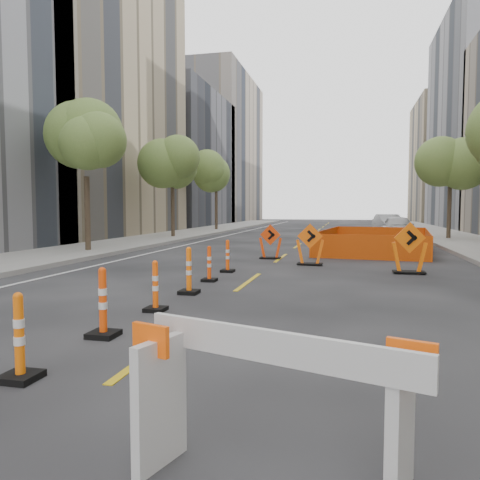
% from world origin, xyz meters
% --- Properties ---
extents(ground_plane, '(140.00, 140.00, 0.00)m').
position_xyz_m(ground_plane, '(0.00, 0.00, 0.00)').
color(ground_plane, black).
extents(sidewalk_left, '(4.00, 90.00, 0.15)m').
position_xyz_m(sidewalk_left, '(-9.00, 12.00, 0.07)').
color(sidewalk_left, gray).
rests_on(sidewalk_left, ground).
extents(bld_left_c, '(12.00, 18.00, 26.00)m').
position_xyz_m(bld_left_c, '(-17.00, 20.80, 13.00)').
color(bld_left_c, tan).
rests_on(bld_left_c, ground).
extents(bld_left_d, '(12.00, 16.00, 14.00)m').
position_xyz_m(bld_left_d, '(-17.00, 39.20, 7.00)').
color(bld_left_d, '#4C4C51').
rests_on(bld_left_d, ground).
extents(bld_left_e, '(12.00, 20.00, 20.00)m').
position_xyz_m(bld_left_e, '(-17.00, 55.60, 10.00)').
color(bld_left_e, gray).
rests_on(bld_left_e, ground).
extents(bld_right_e, '(12.00, 14.00, 16.00)m').
position_xyz_m(bld_right_e, '(17.00, 58.60, 8.00)').
color(bld_right_e, tan).
rests_on(bld_right_e, ground).
extents(tree_l_b, '(2.80, 2.80, 5.95)m').
position_xyz_m(tree_l_b, '(-8.40, 10.00, 4.53)').
color(tree_l_b, '#382B1E').
rests_on(tree_l_b, ground).
extents(tree_l_c, '(2.80, 2.80, 5.95)m').
position_xyz_m(tree_l_c, '(-8.40, 20.00, 4.53)').
color(tree_l_c, '#382B1E').
rests_on(tree_l_c, ground).
extents(tree_l_d, '(2.80, 2.80, 5.95)m').
position_xyz_m(tree_l_d, '(-8.40, 30.00, 4.53)').
color(tree_l_d, '#382B1E').
rests_on(tree_l_d, ground).
extents(tree_r_c, '(2.80, 2.80, 5.95)m').
position_xyz_m(tree_r_c, '(8.40, 22.00, 4.53)').
color(tree_r_c, '#382B1E').
rests_on(tree_r_c, ground).
extents(channelizer_1, '(0.40, 0.40, 1.02)m').
position_xyz_m(channelizer_1, '(-1.05, -3.58, 0.51)').
color(channelizer_1, '#E25F09').
rests_on(channelizer_1, ground).
extents(channelizer_2, '(0.43, 0.43, 1.08)m').
position_xyz_m(channelizer_2, '(-1.05, -1.73, 0.54)').
color(channelizer_2, '#E34109').
rests_on(channelizer_2, ground).
extents(channelizer_3, '(0.39, 0.39, 0.98)m').
position_xyz_m(channelizer_3, '(-0.99, 0.12, 0.49)').
color(channelizer_3, '#F8520A').
rests_on(channelizer_3, ground).
extents(channelizer_4, '(0.43, 0.43, 1.08)m').
position_xyz_m(channelizer_4, '(-0.97, 1.97, 0.54)').
color(channelizer_4, '#FF660A').
rests_on(channelizer_4, ground).
extents(channelizer_5, '(0.38, 0.38, 0.96)m').
position_xyz_m(channelizer_5, '(-1.04, 3.82, 0.48)').
color(channelizer_5, '#EC4109').
rests_on(channelizer_5, ground).
extents(channelizer_6, '(0.39, 0.39, 1.00)m').
position_xyz_m(channelizer_6, '(-1.02, 5.66, 0.50)').
color(channelizer_6, '#F74A0A').
rests_on(channelizer_6, ground).
extents(chevron_sign_left, '(0.93, 0.60, 1.33)m').
position_xyz_m(chevron_sign_left, '(-0.35, 9.63, 0.67)').
color(chevron_sign_left, red).
rests_on(chevron_sign_left, ground).
extents(chevron_sign_center, '(0.97, 0.59, 1.43)m').
position_xyz_m(chevron_sign_center, '(1.29, 8.00, 0.72)').
color(chevron_sign_center, '#EF5A0A').
rests_on(chevron_sign_center, ground).
extents(chevron_sign_right, '(1.12, 0.79, 1.54)m').
position_xyz_m(chevron_sign_right, '(4.36, 6.60, 0.77)').
color(chevron_sign_right, '#EE5F0A').
rests_on(chevron_sign_right, ground).
extents(safety_fence, '(5.29, 8.04, 0.95)m').
position_xyz_m(safety_fence, '(3.75, 13.89, 0.47)').
color(safety_fence, '#FF560D').
rests_on(safety_fence, ground).
extents(barricade_board, '(2.29, 1.30, 1.11)m').
position_xyz_m(barricade_board, '(2.09, -4.86, 0.55)').
color(barricade_board, silver).
rests_on(barricade_board, ground).
extents(parked_car_near, '(1.82, 4.41, 1.49)m').
position_xyz_m(parked_car_near, '(5.48, 21.87, 0.75)').
color(parked_car_near, '#B2B2B4').
rests_on(parked_car_near, ground).
extents(parked_car_mid, '(2.25, 4.62, 1.46)m').
position_xyz_m(parked_car_mid, '(5.48, 29.09, 0.73)').
color(parked_car_mid, '#A1A2A7').
rests_on(parked_car_mid, ground).
extents(parked_car_far, '(2.26, 4.73, 1.33)m').
position_xyz_m(parked_car_far, '(5.94, 34.20, 0.67)').
color(parked_car_far, black).
rests_on(parked_car_far, ground).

